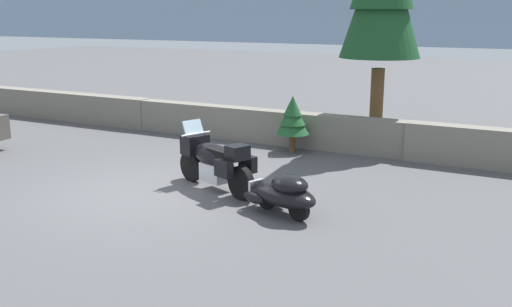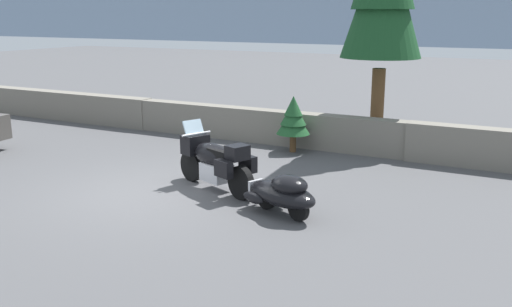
{
  "view_description": "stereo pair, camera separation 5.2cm",
  "coord_description": "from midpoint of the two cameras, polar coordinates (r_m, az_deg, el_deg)",
  "views": [
    {
      "loc": [
        6.9,
        -8.6,
        3.47
      ],
      "look_at": [
        2.05,
        0.83,
        0.85
      ],
      "focal_mm": 39.64,
      "sensor_mm": 36.0,
      "label": 1
    },
    {
      "loc": [
        6.95,
        -8.58,
        3.47
      ],
      "look_at": [
        2.05,
        0.83,
        0.85
      ],
      "focal_mm": 39.64,
      "sensor_mm": 36.0,
      "label": 2
    }
  ],
  "objects": [
    {
      "name": "touring_motorcycle",
      "position": [
        11.39,
        -4.06,
        -0.64
      ],
      "size": [
        2.2,
        1.24,
        1.33
      ],
      "color": "black",
      "rests_on": "ground"
    },
    {
      "name": "stone_guard_wall",
      "position": [
        15.73,
        0.19,
        2.87
      ],
      "size": [
        24.0,
        0.57,
        0.94
      ],
      "color": "slate",
      "rests_on": "ground"
    },
    {
      "name": "ground_plane",
      "position": [
        11.57,
        -10.84,
        -3.84
      ],
      "size": [
        80.0,
        80.0,
        0.0
      ],
      "primitive_type": "plane",
      "color": "#4C4C4F"
    },
    {
      "name": "pine_sapling_near",
      "position": [
        14.49,
        3.89,
        3.68
      ],
      "size": [
        0.86,
        0.86,
        1.46
      ],
      "color": "brown",
      "rests_on": "ground"
    },
    {
      "name": "car_shaped_trailer",
      "position": [
        9.99,
        2.83,
        -3.97
      ],
      "size": [
        2.18,
        1.2,
        0.76
      ],
      "color": "black",
      "rests_on": "ground"
    }
  ]
}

